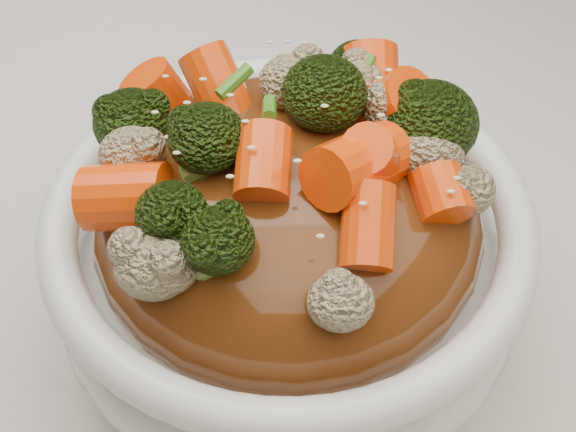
{
  "coord_description": "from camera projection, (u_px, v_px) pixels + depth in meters",
  "views": [
    {
      "loc": [
        -0.05,
        -0.26,
        1.11
      ],
      "look_at": [
        -0.03,
        -0.01,
        0.83
      ],
      "focal_mm": 50.0,
      "sensor_mm": 36.0,
      "label": 1
    }
  ],
  "objects": [
    {
      "name": "tablecloth",
      "position": [
        347.0,
        322.0,
        0.46
      ],
      "size": [
        1.2,
        0.8,
        0.04
      ],
      "primitive_type": "cube",
      "color": "silver",
      "rests_on": "dining_table"
    },
    {
      "name": "scallions",
      "position": [
        288.0,
        111.0,
        0.33
      ],
      "size": [
        0.17,
        0.17,
        0.02
      ],
      "primitive_type": null,
      "rotation": [
        0.0,
        0.0,
        0.23
      ],
      "color": "#3A761B",
      "rests_on": "sauce_base"
    },
    {
      "name": "carrots",
      "position": [
        288.0,
        113.0,
        0.33
      ],
      "size": [
        0.22,
        0.22,
        0.05
      ],
      "primitive_type": null,
      "rotation": [
        0.0,
        0.0,
        0.23
      ],
      "color": "#FF4908",
      "rests_on": "sauce_base"
    },
    {
      "name": "cauliflower",
      "position": [
        288.0,
        119.0,
        0.33
      ],
      "size": [
        0.22,
        0.22,
        0.04
      ],
      "primitive_type": null,
      "rotation": [
        0.0,
        0.0,
        0.23
      ],
      "color": "tan",
      "rests_on": "sauce_base"
    },
    {
      "name": "sauce_base",
      "position": [
        288.0,
        221.0,
        0.38
      ],
      "size": [
        0.22,
        0.22,
        0.1
      ],
      "primitive_type": "ellipsoid",
      "rotation": [
        0.0,
        0.0,
        0.23
      ],
      "color": "#592B0F",
      "rests_on": "bowl"
    },
    {
      "name": "sesame_seeds",
      "position": [
        288.0,
        111.0,
        0.33
      ],
      "size": [
        0.2,
        0.2,
        0.01
      ],
      "primitive_type": null,
      "rotation": [
        0.0,
        0.0,
        0.23
      ],
      "color": "#F6E7AF",
      "rests_on": "sauce_base"
    },
    {
      "name": "broccoli",
      "position": [
        288.0,
        115.0,
        0.33
      ],
      "size": [
        0.22,
        0.22,
        0.05
      ],
      "primitive_type": null,
      "rotation": [
        0.0,
        0.0,
        0.23
      ],
      "color": "black",
      "rests_on": "sauce_base"
    },
    {
      "name": "bowl",
      "position": [
        288.0,
        262.0,
        0.41
      ],
      "size": [
        0.28,
        0.28,
        0.09
      ],
      "primitive_type": null,
      "rotation": [
        0.0,
        0.0,
        0.23
      ],
      "color": "white",
      "rests_on": "tablecloth"
    }
  ]
}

